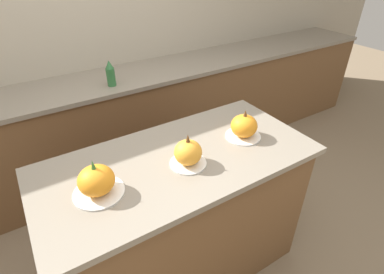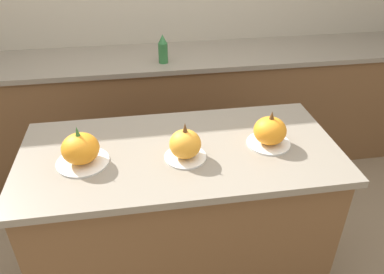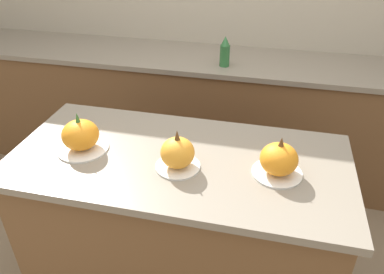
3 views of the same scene
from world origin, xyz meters
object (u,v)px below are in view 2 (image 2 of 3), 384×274
(pumpkin_cake_right, at_px, (270,132))
(bottle_tall, at_px, (163,49))
(pumpkin_cake_center, at_px, (185,145))
(pumpkin_cake_left, at_px, (81,150))

(pumpkin_cake_right, relative_size, bottle_tall, 1.02)
(pumpkin_cake_center, bearing_deg, bottle_tall, 89.41)
(pumpkin_cake_left, xyz_separation_m, pumpkin_cake_center, (0.45, -0.03, -0.00))
(bottle_tall, bearing_deg, pumpkin_cake_right, -70.51)
(pumpkin_cake_center, bearing_deg, pumpkin_cake_right, 6.85)
(pumpkin_cake_right, bearing_deg, pumpkin_cake_left, -179.03)
(pumpkin_cake_center, relative_size, bottle_tall, 0.94)
(pumpkin_cake_left, height_order, bottle_tall, bottle_tall)
(pumpkin_cake_left, bearing_deg, bottle_tall, 67.63)
(pumpkin_cake_left, xyz_separation_m, bottle_tall, (0.46, 1.12, 0.04))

